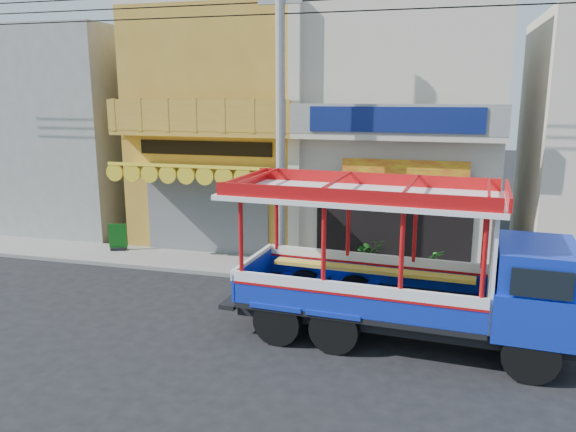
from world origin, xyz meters
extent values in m
plane|color=black|center=(0.00, 0.00, 0.00)|extent=(90.00, 90.00, 0.00)
cube|color=slate|center=(0.00, 4.00, 0.06)|extent=(30.00, 2.00, 0.12)
cube|color=#B07B27|center=(-4.00, 8.00, 4.00)|extent=(6.00, 6.00, 8.00)
cube|color=#595B5E|center=(-4.00, 4.98, 1.40)|extent=(4.20, 0.10, 2.60)
cube|color=yellow|center=(-4.00, 4.25, 3.05)|extent=(5.20, 1.50, 0.31)
cube|color=#B07B27|center=(-4.00, 4.65, 4.05)|extent=(6.00, 0.70, 0.18)
cube|color=#B07B27|center=(-4.00, 4.35, 4.60)|extent=(6.00, 0.12, 0.95)
cube|color=black|center=(-4.00, 4.97, 3.55)|extent=(4.50, 0.04, 0.45)
cube|color=beige|center=(-4.00, 8.00, 8.12)|extent=(6.00, 6.00, 0.24)
cube|color=beige|center=(2.00, 8.00, 4.00)|extent=(6.00, 6.00, 8.00)
cube|color=black|center=(2.00, 4.98, 1.50)|extent=(4.60, 0.12, 2.80)
cube|color=yellow|center=(2.30, 4.70, 2.90)|extent=(3.60, 0.05, 1.00)
cube|color=beige|center=(2.00, 4.65, 4.05)|extent=(6.00, 0.70, 0.18)
cube|color=gray|center=(2.00, 4.35, 4.55)|extent=(6.00, 0.12, 0.85)
cube|color=navy|center=(2.00, 4.28, 4.55)|extent=(4.80, 0.06, 0.70)
cube|color=gray|center=(2.00, 8.00, 8.12)|extent=(6.00, 6.00, 0.24)
cube|color=beige|center=(-1.00, 4.85, 4.00)|extent=(0.35, 0.30, 8.00)
cube|color=gray|center=(-11.00, 8.00, 3.80)|extent=(6.00, 6.00, 7.60)
cylinder|color=gray|center=(-1.00, 3.30, 4.50)|extent=(0.26, 0.26, 9.00)
cube|color=gray|center=(-1.00, 3.30, 7.60)|extent=(1.20, 0.12, 0.12)
cylinder|color=black|center=(0.00, 3.30, 7.30)|extent=(28.00, 0.04, 0.04)
cylinder|color=black|center=(0.00, 3.30, 7.60)|extent=(28.00, 0.04, 0.04)
cylinder|color=black|center=(5.09, -1.21, 0.52)|extent=(1.05, 0.36, 1.04)
cylinder|color=black|center=(5.22, 0.75, 0.52)|extent=(1.05, 0.36, 1.04)
cylinder|color=black|center=(1.37, -0.97, 0.52)|extent=(1.05, 0.36, 1.04)
cylinder|color=black|center=(1.50, 1.00, 0.52)|extent=(1.05, 0.36, 1.04)
cylinder|color=black|center=(0.13, -0.88, 0.52)|extent=(1.05, 0.36, 1.04)
cylinder|color=black|center=(0.26, 1.08, 0.52)|extent=(1.05, 0.36, 1.04)
cube|color=black|center=(2.67, -0.07, 0.62)|extent=(7.06, 2.17, 0.29)
cube|color=#1331CF|center=(5.36, -0.25, 1.19)|extent=(2.01, 2.40, 0.93)
cube|color=#1331CF|center=(5.21, -0.24, 2.02)|extent=(1.59, 2.19, 0.78)
cube|color=black|center=(1.82, -0.01, 0.83)|extent=(5.27, 2.61, 0.12)
cube|color=#1331CF|center=(1.75, -1.11, 1.19)|extent=(5.12, 0.42, 0.62)
cube|color=white|center=(1.75, -1.11, 1.47)|extent=(5.12, 0.43, 0.23)
cube|color=#1331CF|center=(1.90, 1.08, 1.19)|extent=(5.12, 0.42, 0.62)
cube|color=white|center=(1.90, 1.08, 1.47)|extent=(5.12, 0.43, 0.23)
cylinder|color=#B80E10|center=(-0.65, -0.93, 2.33)|extent=(0.10, 0.10, 1.66)
cylinder|color=#B80E10|center=(-0.51, 1.22, 2.33)|extent=(0.10, 0.10, 1.66)
cube|color=white|center=(4.40, -0.18, 1.99)|extent=(0.22, 2.10, 2.33)
cube|color=white|center=(1.72, 0.00, 3.16)|extent=(5.91, 2.91, 0.10)
cube|color=#B80E10|center=(1.72, 0.00, 3.35)|extent=(5.69, 2.80, 0.27)
cube|color=black|center=(-6.97, 4.37, 0.17)|extent=(0.56, 0.42, 0.09)
cube|color=#0E5112|center=(-6.97, 4.37, 0.62)|extent=(0.58, 0.26, 0.81)
imported|color=#21641C|center=(1.38, 4.57, 0.59)|extent=(1.08, 1.04, 0.93)
imported|color=#21641C|center=(3.33, 3.92, 0.57)|extent=(0.71, 0.71, 0.89)
camera|label=1|loc=(3.29, -11.61, 5.27)|focal=35.00mm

